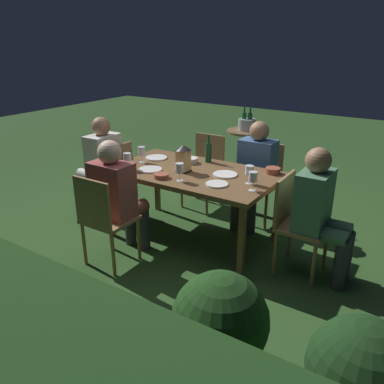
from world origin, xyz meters
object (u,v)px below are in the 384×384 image
plate_b (150,169)px  bowl_bread (191,160)px  person_in_rust (118,194)px  chair_head_near (296,220)px  wine_glass_a (249,171)px  side_table (246,145)px  chair_side_left_a (261,178)px  ice_bucket (247,124)px  potted_plant_corner (220,326)px  person_in_blue (254,170)px  green_bottle_on_table (208,152)px  plate_a (156,158)px  wine_glass_c (253,178)px  person_in_green (320,209)px  chair_side_left_b (205,167)px  bowl_salad (161,176)px  chair_head_far (113,176)px  lantern_centerpiece (183,157)px  wine_glass_b (180,169)px  potted_plant_by_hedge (360,379)px  person_in_cream (100,161)px  dining_table (192,176)px  wine_glass_d (142,152)px  plate_d (217,184)px  plate_c (225,174)px  bowl_olives (273,170)px  chair_side_right_b (104,217)px

plate_b → bowl_bread: bowl_bread is taller
person_in_rust → chair_head_near: person_in_rust is taller
wine_glass_a → side_table: 2.56m
chair_side_left_a → ice_bucket: (0.85, -1.39, 0.29)m
chair_head_near → potted_plant_corner: chair_head_near is taller
person_in_blue → green_bottle_on_table: bearing=39.2°
person_in_blue → plate_a: bearing=28.8°
person_in_blue → wine_glass_c: bearing=112.9°
person_in_green → side_table: bearing=-52.1°
person_in_blue → chair_side_left_b: 0.78m
plate_a → bowl_salad: bowl_salad is taller
chair_head_far → chair_side_left_a: bearing=-149.1°
chair_side_left_a → plate_b: 1.32m
plate_a → bowl_salad: size_ratio=1.67×
lantern_centerpiece → wine_glass_a: 0.69m
green_bottle_on_table → potted_plant_corner: 2.24m
lantern_centerpiece → plate_a: 0.56m
chair_side_left_b → bowl_bread: size_ratio=5.91×
wine_glass_b → potted_plant_by_hedge: 2.22m
person_in_cream → bowl_salad: bearing=163.9°
wine_glass_a → bowl_salad: wine_glass_a is taller
plate_a → dining_table: bearing=164.6°
wine_glass_d → plate_d: wine_glass_d is taller
wine_glass_a → wine_glass_d: 1.22m
plate_c → potted_plant_by_hedge: bearing=134.9°
wine_glass_c → potted_plant_corner: size_ratio=0.22×
person_in_rust → plate_b: size_ratio=4.97×
lantern_centerpiece → plate_d: lantern_centerpiece is taller
ice_bucket → bowl_salad: bearing=97.8°
potted_plant_corner → person_in_cream: bearing=-31.9°
chair_side_left_b → chair_head_far: bearing=50.9°
person_in_blue → person_in_cream: bearing=22.1°
green_bottle_on_table → bowl_bread: bearing=43.7°
bowl_salad → wine_glass_c: bearing=-169.5°
green_bottle_on_table → ice_bucket: size_ratio=0.84×
green_bottle_on_table → wine_glass_c: green_bottle_on_table is taller
chair_side_left_b → potted_plant_corner: size_ratio=1.12×
bowl_olives → potted_plant_by_hedge: bowl_olives is taller
chair_side_left_a → ice_bucket: ice_bucket is taller
chair_head_near → wine_glass_d: size_ratio=5.15×
lantern_centerpiece → bowl_bread: (0.10, -0.28, -0.12)m
chair_head_near → bowl_olives: size_ratio=6.09×
person_in_blue → bowl_bread: (0.53, 0.45, 0.13)m
person_in_cream → lantern_centerpiece: 1.23m
person_in_blue → potted_plant_by_hedge: size_ratio=1.45×
chair_side_left_b → ice_bucket: size_ratio=2.53×
chair_head_far → plate_b: 0.79m
person_in_cream → potted_plant_by_hedge: size_ratio=1.45×
wine_glass_d → chair_side_left_a: bearing=-136.8°
chair_side_right_b → lantern_centerpiece: size_ratio=3.28×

